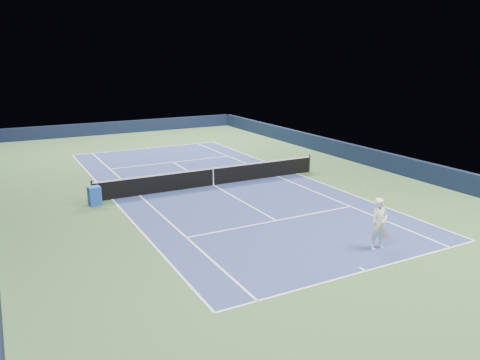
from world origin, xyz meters
name	(u,v)px	position (x,y,z in m)	size (l,w,h in m)	color
ground	(213,185)	(0.00, 0.00, 0.00)	(40.00, 40.00, 0.00)	#36572F
wall_far	(121,127)	(0.00, 19.82, 0.55)	(22.00, 0.35, 1.10)	black
wall_right	(365,156)	(10.82, 0.00, 0.55)	(0.35, 40.00, 1.10)	#101932
court_surface	(213,185)	(0.00, 0.00, 0.00)	(10.97, 23.77, 0.01)	navy
baseline_far	(148,148)	(0.00, 11.88, 0.01)	(10.97, 0.08, 0.00)	white
baseline_near	(366,271)	(0.00, -11.88, 0.01)	(10.97, 0.08, 0.00)	white
sideline_doubles_right	(297,174)	(5.49, 0.00, 0.01)	(0.08, 23.77, 0.00)	white
sideline_doubles_left	(112,199)	(-5.49, 0.00, 0.01)	(0.08, 23.77, 0.00)	white
sideline_singles_right	(277,176)	(4.12, 0.00, 0.01)	(0.08, 23.77, 0.00)	white
sideline_singles_left	(139,195)	(-4.12, 0.00, 0.01)	(0.08, 23.77, 0.00)	white
service_line_far	(173,162)	(0.00, 6.40, 0.01)	(8.23, 0.08, 0.00)	white
service_line_near	(276,221)	(0.00, -6.40, 0.01)	(8.23, 0.08, 0.00)	white
center_service_line	(213,185)	(0.00, 0.00, 0.01)	(0.08, 12.80, 0.00)	white
center_mark_far	(148,148)	(0.00, 11.73, 0.01)	(0.08, 0.30, 0.00)	white
center_mark_near	(363,269)	(0.00, -11.73, 0.01)	(0.08, 0.30, 0.00)	white
tennis_net	(213,176)	(0.00, 0.00, 0.50)	(12.90, 0.10, 1.07)	black
sponsor_cube	(95,196)	(-6.40, -0.51, 0.45)	(0.60, 0.55, 0.90)	#1D47B1
tennis_player	(379,224)	(1.68, -10.66, 0.96)	(0.84, 1.27, 2.12)	white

